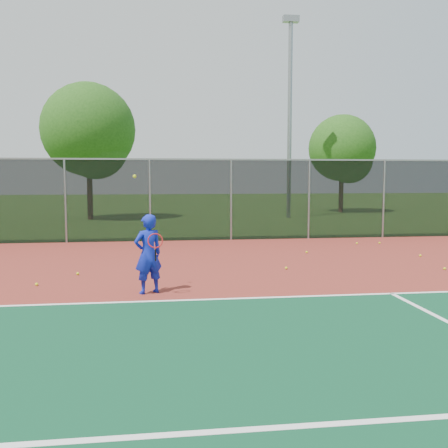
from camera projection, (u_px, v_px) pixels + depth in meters
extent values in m
plane|color=#2E5719|center=(355.00, 350.00, 6.91)|extent=(120.00, 120.00, 0.00)
cube|color=maroon|center=(311.00, 311.00, 8.89)|extent=(30.00, 20.00, 0.02)
cube|color=white|center=(392.00, 294.00, 10.13)|extent=(22.00, 0.10, 0.00)
cube|color=black|center=(231.00, 200.00, 18.61)|extent=(30.00, 0.04, 3.00)
cube|color=gray|center=(231.00, 159.00, 18.47)|extent=(30.00, 0.06, 0.06)
imported|color=#1221B1|center=(148.00, 254.00, 10.14)|extent=(0.70, 0.60, 1.62)
cylinder|color=black|center=(155.00, 255.00, 9.91)|extent=(0.03, 0.15, 0.27)
torus|color=#A51414|center=(155.00, 241.00, 9.78)|extent=(0.30, 0.13, 0.29)
sphere|color=yellow|center=(135.00, 176.00, 10.05)|extent=(0.07, 0.07, 0.07)
sphere|color=yellow|center=(357.00, 243.00, 17.50)|extent=(0.07, 0.07, 0.07)
sphere|color=yellow|center=(420.00, 256.00, 14.79)|extent=(0.07, 0.07, 0.07)
sphere|color=yellow|center=(286.00, 268.00, 12.80)|extent=(0.07, 0.07, 0.07)
sphere|color=yellow|center=(307.00, 252.00, 15.49)|extent=(0.07, 0.07, 0.07)
sphere|color=yellow|center=(37.00, 284.00, 10.88)|extent=(0.07, 0.07, 0.07)
sphere|color=yellow|center=(380.00, 243.00, 17.61)|extent=(0.07, 0.07, 0.07)
sphere|color=yellow|center=(78.00, 274.00, 12.06)|extent=(0.07, 0.07, 0.07)
sphere|color=yellow|center=(445.00, 269.00, 12.72)|extent=(0.07, 0.07, 0.07)
cylinder|color=gray|center=(290.00, 122.00, 28.27)|extent=(0.24, 0.24, 10.94)
cube|color=gray|center=(291.00, 19.00, 27.73)|extent=(0.90, 0.40, 0.35)
cylinder|color=#331E12|center=(90.00, 194.00, 27.49)|extent=(0.30, 0.30, 2.86)
sphere|color=#1E4913|center=(88.00, 130.00, 27.16)|extent=(5.09, 5.09, 5.09)
sphere|color=#1E4913|center=(96.00, 147.00, 27.01)|extent=(3.50, 3.50, 3.50)
cylinder|color=#331E12|center=(341.00, 194.00, 33.12)|extent=(0.30, 0.30, 2.46)
sphere|color=#1E4913|center=(342.00, 148.00, 32.83)|extent=(4.38, 4.38, 4.38)
sphere|color=#1E4913|center=(349.00, 160.00, 32.67)|extent=(3.01, 3.01, 3.01)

